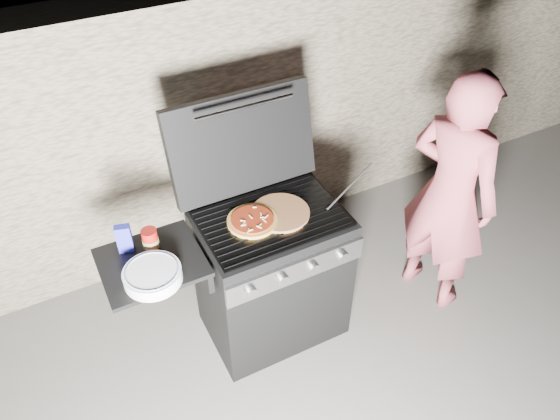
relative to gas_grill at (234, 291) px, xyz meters
name	(u,v)px	position (x,y,z in m)	size (l,w,h in m)	color
ground	(273,324)	(0.25, 0.00, -0.46)	(50.00, 50.00, 0.00)	#5B5650
stone_wall	(201,127)	(0.25, 1.05, 0.44)	(8.00, 0.35, 1.80)	gray
gas_grill	(234,291)	(0.00, 0.00, 0.00)	(1.34, 0.79, 0.91)	black
pizza_topped	(252,220)	(0.14, 0.02, 0.47)	(0.27, 0.27, 0.03)	tan
pizza_plain	(280,213)	(0.31, 0.01, 0.46)	(0.32, 0.32, 0.02)	tan
sauce_jar	(150,240)	(-0.39, 0.08, 0.51)	(0.08, 0.08, 0.12)	#9A110D
blue_carton	(124,239)	(-0.50, 0.13, 0.53)	(0.08, 0.04, 0.16)	#262BA2
plate_stack	(153,275)	(-0.45, -0.13, 0.48)	(0.28, 0.28, 0.06)	white
person	(450,195)	(1.33, -0.20, 0.35)	(0.59, 0.39, 1.62)	#AE4853
tongs	(350,186)	(0.75, 0.00, 0.50)	(0.01, 0.01, 0.43)	#252424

